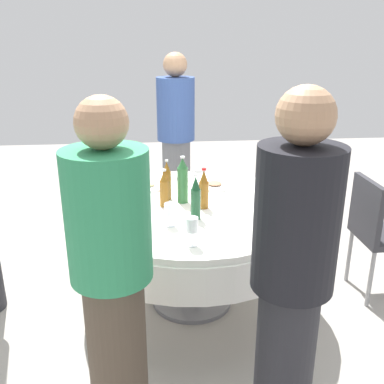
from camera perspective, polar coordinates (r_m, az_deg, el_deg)
The scene contains 19 objects.
ground_plane at distance 3.20m, azimuth 0.00°, elevation -14.09°, with size 10.00×10.00×0.00m, color gray.
dining_table at distance 2.91m, azimuth 0.00°, elevation -4.29°, with size 1.56×1.56×0.74m.
bottle_amber_inner at distance 2.91m, azimuth -3.32°, elevation 1.44°, with size 0.06×0.06×0.27m.
bottle_amber_mid at distance 2.75m, azimuth 1.56°, elevation 0.28°, with size 0.06×0.06×0.27m.
bottle_dark_green_rear at distance 2.58m, azimuth 0.48°, elevation -0.86°, with size 0.06×0.06×0.28m.
bottle_amber_right at distance 2.79m, azimuth -3.67°, elevation 0.36°, with size 0.06×0.06×0.25m.
bottle_green_front at distance 2.84m, azimuth -1.24°, elevation 1.46°, with size 0.07×0.07×0.32m.
wine_glass_right at distance 2.26m, azimuth -0.01°, elevation -4.44°, with size 0.07×0.07×0.16m.
wine_glass_front at distance 2.50m, azimuth -2.95°, elevation -2.40°, with size 0.06×0.06×0.14m.
plate_left at distance 3.03m, azimuth 11.13°, elevation -0.50°, with size 0.22×0.22×0.04m.
plate_far at distance 3.19m, azimuth 2.98°, elevation 0.90°, with size 0.26×0.26×0.04m.
plate_south at distance 3.18m, azimuth -5.88°, elevation 0.79°, with size 0.26×0.26×0.04m.
plate_east at distance 2.80m, azimuth -11.14°, elevation -2.18°, with size 0.24×0.24×0.04m.
fork_mid at distance 2.95m, azimuth 4.20°, elevation -0.88°, with size 0.18×0.02×0.01m, color silver.
folded_napkin at distance 3.40m, azimuth -1.19°, elevation 2.11°, with size 0.16×0.16×0.02m, color white.
person_inner at distance 1.87m, azimuth -10.41°, elevation -11.19°, with size 0.34×0.34×1.58m.
person_rear at distance 1.87m, azimuth 12.98°, elevation -10.59°, with size 0.34×0.34×1.62m.
person_right at distance 4.00m, azimuth -2.10°, elevation 6.58°, with size 0.34×0.34×1.66m.
chair_west at distance 3.31m, azimuth 23.20°, elevation -4.33°, with size 0.40×0.40×0.87m.
Camera 1 is at (-2.65, 0.24, 1.78)m, focal length 40.56 mm.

